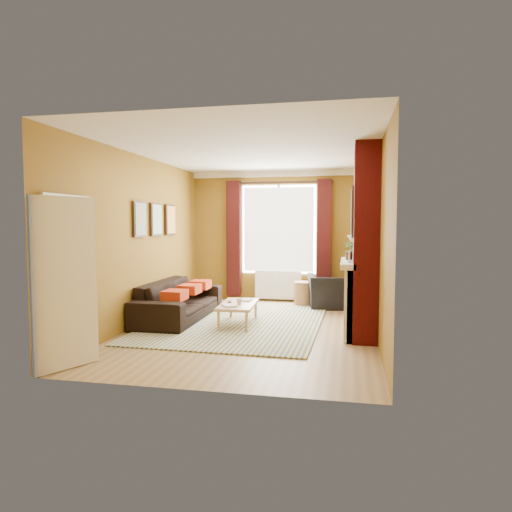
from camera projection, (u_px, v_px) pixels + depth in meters
name	position (u px, v px, depth m)	size (l,w,h in m)	color
ground	(253.00, 329.00, 7.29)	(5.50, 5.50, 0.00)	olive
room_walls	(294.00, 242.00, 7.33)	(3.82, 5.54, 2.83)	brown
striped_rug	(239.00, 321.00, 7.79)	(2.85, 3.90, 0.02)	#334E8D
sofa	(179.00, 300.00, 8.01)	(2.31, 0.90, 0.67)	black
armchair	(334.00, 291.00, 9.07)	(1.02, 0.89, 0.66)	black
coffee_table	(238.00, 306.00, 7.51)	(0.62, 1.14, 0.37)	tan
wicker_stool	(303.00, 293.00, 9.37)	(0.46, 0.46, 0.48)	olive
floor_lamp	(352.00, 250.00, 9.24)	(0.25, 0.25, 1.45)	black
book_a	(224.00, 306.00, 7.20)	(0.19, 0.26, 0.02)	#999999
book_b	(241.00, 300.00, 7.81)	(0.19, 0.26, 0.02)	#999999
mug	(239.00, 302.00, 7.39)	(0.10, 0.10, 0.09)	#999999
tv_remote	(230.00, 302.00, 7.59)	(0.09, 0.16, 0.02)	#29292B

